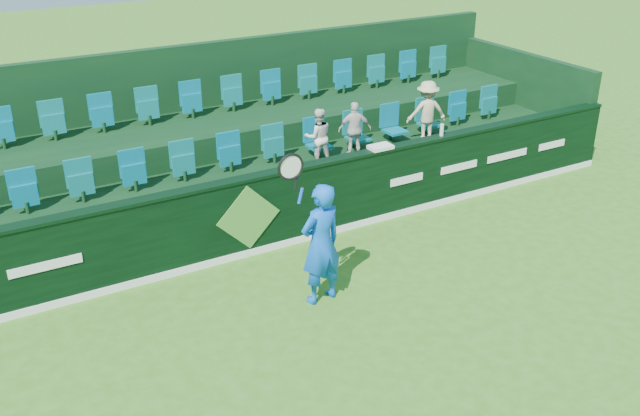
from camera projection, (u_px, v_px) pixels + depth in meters
ground at (386, 392)px, 8.56m from camera, size 60.00×60.00×0.00m
sponsor_hoarding at (246, 216)px, 11.41m from camera, size 16.00×0.25×1.35m
stand_tier_front at (220, 207)px, 12.39m from camera, size 16.00×2.00×0.80m
stand_tier_back at (181, 159)px, 13.77m from camera, size 16.00×1.80×1.30m
stand_rear at (171, 125)px, 13.88m from camera, size 16.00×4.10×2.60m
seat_row_front at (209, 162)px, 12.40m from camera, size 13.50×0.50×0.60m
seat_row_back at (172, 107)px, 13.60m from camera, size 13.50×0.50×0.60m
tennis_player at (321, 243)px, 10.04m from camera, size 1.10×0.53×2.45m
spectator_left at (318, 137)px, 12.90m from camera, size 0.59×0.51×1.06m
spectator_middle at (355, 130)px, 13.26m from camera, size 0.67×0.48×1.06m
spectator_right at (427, 112)px, 13.97m from camera, size 0.90×0.68×1.23m
towel at (381, 147)px, 12.27m from camera, size 0.41×0.26×0.06m
drinks_bottle at (442, 130)px, 12.84m from camera, size 0.07×0.07×0.22m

